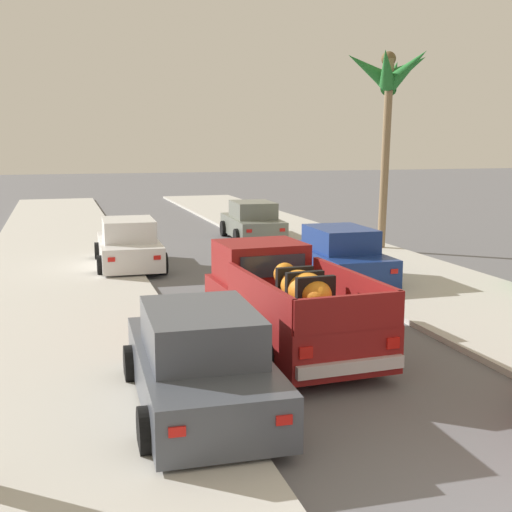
{
  "coord_description": "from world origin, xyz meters",
  "views": [
    {
      "loc": [
        -4.69,
        -4.24,
        3.88
      ],
      "look_at": [
        -0.23,
        10.69,
        1.2
      ],
      "focal_mm": 46.8,
      "sensor_mm": 36.0,
      "label": 1
    }
  ],
  "objects_px": {
    "car_right_near": "(129,245)",
    "palm_tree_right_fore": "(389,81)",
    "car_left_near": "(339,256)",
    "pickup_truck": "(285,303)",
    "car_right_mid": "(252,222)",
    "car_left_far": "(200,363)"
  },
  "relations": [
    {
      "from": "pickup_truck",
      "to": "car_left_near",
      "type": "height_order",
      "value": "pickup_truck"
    },
    {
      "from": "car_right_near",
      "to": "car_right_mid",
      "type": "height_order",
      "value": "same"
    },
    {
      "from": "pickup_truck",
      "to": "car_right_mid",
      "type": "xyz_separation_m",
      "value": [
        3.31,
        13.52,
        -0.1
      ]
    },
    {
      "from": "pickup_truck",
      "to": "palm_tree_right_fore",
      "type": "bearing_deg",
      "value": 53.51
    },
    {
      "from": "car_left_near",
      "to": "car_left_far",
      "type": "bearing_deg",
      "value": -125.61
    },
    {
      "from": "car_left_far",
      "to": "palm_tree_right_fore",
      "type": "xyz_separation_m",
      "value": [
        9.25,
        12.19,
        5.21
      ]
    },
    {
      "from": "pickup_truck",
      "to": "car_left_near",
      "type": "distance_m",
      "value": 6.14
    },
    {
      "from": "pickup_truck",
      "to": "palm_tree_right_fore",
      "type": "xyz_separation_m",
      "value": [
        7.02,
        9.49,
        5.11
      ]
    },
    {
      "from": "pickup_truck",
      "to": "palm_tree_right_fore",
      "type": "distance_m",
      "value": 12.86
    },
    {
      "from": "pickup_truck",
      "to": "car_right_near",
      "type": "height_order",
      "value": "pickup_truck"
    },
    {
      "from": "car_left_near",
      "to": "car_left_far",
      "type": "xyz_separation_m",
      "value": [
        -5.6,
        -7.82,
        0.0
      ]
    },
    {
      "from": "car_left_near",
      "to": "car_left_far",
      "type": "distance_m",
      "value": 9.62
    },
    {
      "from": "car_left_near",
      "to": "car_right_near",
      "type": "distance_m",
      "value": 6.59
    },
    {
      "from": "car_left_near",
      "to": "car_right_mid",
      "type": "distance_m",
      "value": 8.4
    },
    {
      "from": "car_right_near",
      "to": "car_left_near",
      "type": "bearing_deg",
      "value": -34.7
    },
    {
      "from": "car_right_near",
      "to": "palm_tree_right_fore",
      "type": "relative_size",
      "value": 0.61
    },
    {
      "from": "car_right_near",
      "to": "car_left_far",
      "type": "height_order",
      "value": "same"
    },
    {
      "from": "car_left_near",
      "to": "car_right_near",
      "type": "bearing_deg",
      "value": 145.3
    },
    {
      "from": "car_left_near",
      "to": "palm_tree_right_fore",
      "type": "xyz_separation_m",
      "value": [
        3.65,
        4.36,
        5.21
      ]
    },
    {
      "from": "car_left_near",
      "to": "car_right_mid",
      "type": "bearing_deg",
      "value": 90.39
    },
    {
      "from": "car_left_near",
      "to": "car_right_near",
      "type": "relative_size",
      "value": 0.99
    },
    {
      "from": "car_left_near",
      "to": "car_right_near",
      "type": "height_order",
      "value": "same"
    }
  ]
}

